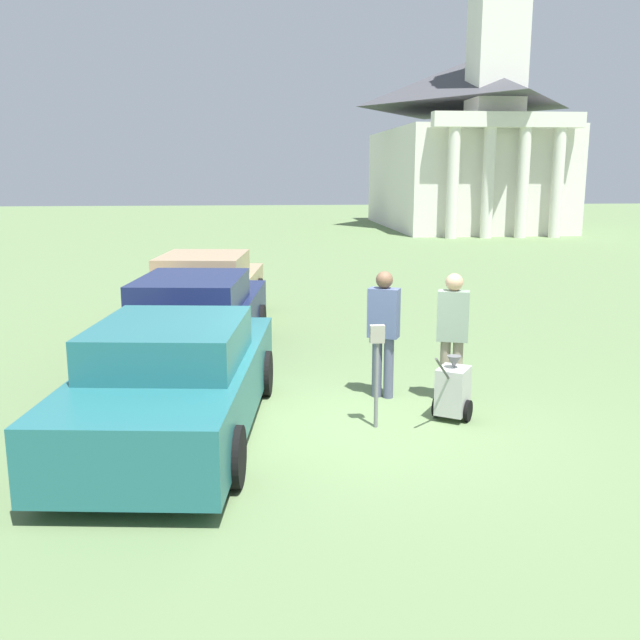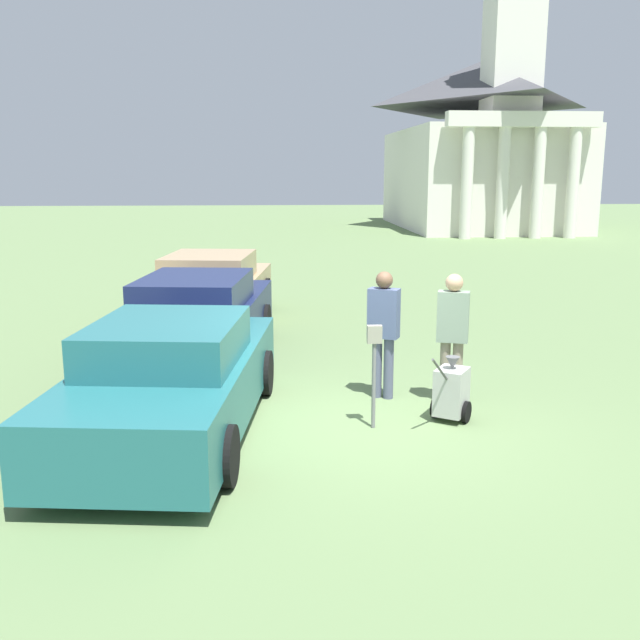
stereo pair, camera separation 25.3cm
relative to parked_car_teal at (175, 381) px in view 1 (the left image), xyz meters
The scene contains 9 objects.
ground_plane 2.37m from the parked_car_teal, ahead, with size 120.00×120.00×0.00m, color #607A4C.
parked_car_teal is the anchor object (origin of this frame).
parked_car_navy 3.24m from the parked_car_teal, 90.00° to the left, with size 2.47×5.38×1.49m.
parked_car_tan 6.31m from the parked_car_teal, 90.00° to the left, with size 2.48×5.17×1.50m.
parking_meter 2.47m from the parked_car_teal, ahead, with size 0.18×0.09×1.31m.
person_worker 3.03m from the parked_car_teal, 22.84° to the left, with size 0.47×0.38×1.80m.
person_supervisor 3.79m from the parked_car_teal, 13.28° to the left, with size 0.47×0.34×1.80m.
equipment_cart 3.51m from the parked_car_teal, ahead, with size 0.70×0.93×1.00m.
church 34.52m from the parked_car_teal, 67.47° to the left, with size 8.72×14.18×20.72m.
Camera 1 is at (-1.35, -8.50, 3.15)m, focal length 40.00 mm.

